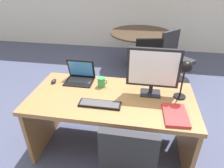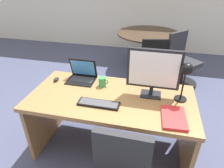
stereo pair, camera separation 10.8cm
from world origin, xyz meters
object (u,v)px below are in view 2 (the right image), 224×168
Objects in this scene: desk at (112,110)px; keyboard at (99,104)px; monitor at (154,70)px; mouse at (56,79)px; meeting_chair_far at (181,64)px; laptop at (82,73)px; meeting_chair_near at (154,71)px; coffee_mug at (102,82)px; book at (174,117)px; desk_lamp at (186,74)px; meeting_table at (148,41)px.

keyboard is (-0.08, -0.21, 0.21)m from desk.
mouse is (-1.08, 0.05, -0.26)m from monitor.
desk is 4.18× the size of keyboard.
mouse is at bearing -132.59° from meeting_chair_far.
meeting_chair_near is at bearing 58.18° from laptop.
monitor is 0.58m from coffee_mug.
keyboard is 3.66× the size of coffee_mug.
meeting_chair_near is at bearing 96.62° from book.
desk_lamp is 2.47m from meeting_table.
monitor is 0.29m from desk_lamp.
book is (0.60, -0.26, 0.21)m from desk.
meeting_chair_far reaches higher than meeting_chair_near.
desk is at bearing -44.26° from coffee_mug.
coffee_mug is (0.27, -0.11, -0.02)m from laptop.
meeting_chair_far is (0.86, 1.81, -0.17)m from desk.
mouse is 2.32m from meeting_chair_far.
coffee_mug reaches higher than keyboard.
laptop reaches higher than coffee_mug.
meeting_chair_far reaches higher than desk.
laptop is 2.27m from meeting_table.
meeting_table is (0.29, 2.62, -0.19)m from keyboard.
meeting_chair_near reaches higher than book.
meeting_chair_near reaches higher than keyboard.
meeting_table is (0.62, 2.17, -0.25)m from laptop.
desk is 0.32m from coffee_mug.
mouse is at bearing 151.22° from keyboard.
mouse reaches higher than book.
meeting_chair_far reaches higher than meeting_table.
desk_lamp is (0.68, 0.03, 0.49)m from desk.
keyboard is 1.22× the size of book.
monitor is 0.61m from keyboard.
meeting_table is at bearing 98.41° from book.
book is 0.39× the size of meeting_chair_near.
desk_lamp is at bearing 17.66° from keyboard.
laptop is 0.33× the size of meeting_chair_far.
monitor is at bearing -90.20° from meeting_chair_near.
desk is at bearing -94.92° from meeting_table.
book is 3.00× the size of coffee_mug.
desk is at bearing -169.96° from monitor.
keyboard is 0.31× the size of meeting_table.
desk_lamp reaches higher than book.
keyboard is 0.47× the size of meeting_chair_near.
desk_lamp is 1.69m from meeting_chair_near.
desk_lamp is 0.48× the size of meeting_chair_near.
meeting_table is at bearing 68.58° from mouse.
meeting_chair_far is (1.27, 1.57, -0.44)m from laptop.
meeting_chair_far is (0.94, 2.02, -0.38)m from keyboard.
monitor reaches higher than desk_lamp.
coffee_mug reaches higher than mouse.
laptop is 1.13m from desk_lamp.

